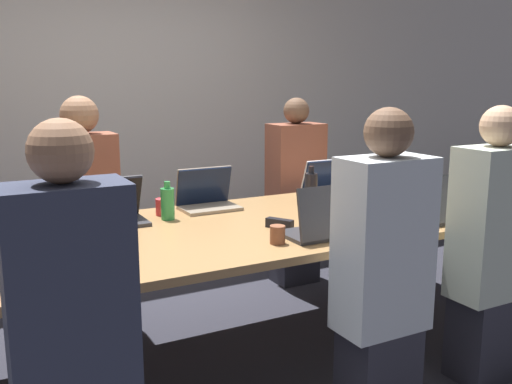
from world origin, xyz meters
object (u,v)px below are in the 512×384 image
(person_near_midright, at_px, (382,276))
(laptop_far_right, at_px, (330,186))
(bottle_far_center, at_px, (168,203))
(person_far_right, at_px, (295,195))
(stapler, at_px, (280,224))
(cup_near_right, at_px, (399,218))
(laptop_near_left, at_px, (44,261))
(laptop_far_center, at_px, (207,197))
(person_near_left, at_px, (73,340))
(cup_far_right, at_px, (370,188))
(person_near_right, at_px, (491,251))
(cup_far_center, at_px, (163,207))
(cup_near_midright, at_px, (278,235))
(laptop_near_right, at_px, (441,208))
(laptop_near_midright, at_px, (324,223))
(bottle_far_right, at_px, (311,189))
(laptop_far_midleft, at_px, (115,210))
(person_far_midleft, at_px, (85,217))
(cup_near_left, at_px, (113,258))

(person_near_midright, distance_m, laptop_far_right, 1.36)
(bottle_far_center, bearing_deg, person_far_right, 26.48)
(person_near_midright, bearing_deg, stapler, -79.54)
(cup_near_right, bearing_deg, laptop_near_left, 178.77)
(laptop_far_center, bearing_deg, cup_near_right, -50.32)
(person_near_left, bearing_deg, bottle_far_center, -122.96)
(cup_far_right, xyz_separation_m, bottle_far_center, (-1.46, -0.03, 0.05))
(cup_far_right, bearing_deg, person_far_right, 112.51)
(stapler, bearing_deg, person_near_left, 179.12)
(cup_far_right, distance_m, person_near_left, 2.49)
(laptop_far_right, xyz_separation_m, person_near_right, (0.15, -1.17, -0.15))
(cup_far_center, bearing_deg, laptop_near_left, -133.68)
(stapler, bearing_deg, cup_near_midright, -152.86)
(laptop_far_right, height_order, person_far_right, person_far_right)
(cup_far_right, height_order, cup_far_center, cup_far_center)
(laptop_near_left, xyz_separation_m, stapler, (1.21, 0.23, -0.05))
(laptop_near_left, distance_m, laptop_near_right, 2.06)
(laptop_far_center, relative_size, laptop_near_right, 1.00)
(bottle_far_center, bearing_deg, person_near_midright, -63.04)
(laptop_near_midright, xyz_separation_m, stapler, (-0.10, 0.27, -0.05))
(laptop_far_right, relative_size, cup_near_right, 3.94)
(laptop_near_midright, height_order, bottle_far_right, laptop_near_midright)
(person_near_right, bearing_deg, laptop_near_midright, -25.73)
(person_near_left, distance_m, stapler, 1.37)
(laptop_far_midleft, bearing_deg, laptop_far_right, 0.95)
(laptop_near_left, height_order, person_near_right, person_near_right)
(bottle_far_right, distance_m, stapler, 0.59)
(laptop_far_midleft, height_order, person_near_right, person_near_right)
(person_near_midright, distance_m, person_near_left, 1.31)
(cup_far_right, xyz_separation_m, person_near_right, (-0.15, -1.13, -0.12))
(cup_far_right, distance_m, bottle_far_right, 0.58)
(cup_far_right, relative_size, cup_far_center, 0.95)
(laptop_far_center, bearing_deg, cup_far_center, -172.39)
(person_near_right, bearing_deg, laptop_near_right, -88.39)
(cup_far_center, height_order, person_near_left, person_near_left)
(bottle_far_center, height_order, cup_near_right, bottle_far_center)
(cup_far_right, distance_m, cup_far_center, 1.45)
(cup_far_center, relative_size, stapler, 0.63)
(person_near_midright, relative_size, laptop_near_right, 4.09)
(person_far_right, relative_size, person_near_left, 0.99)
(person_near_midright, relative_size, bottle_far_center, 6.62)
(laptop_far_right, distance_m, laptop_far_midleft, 1.45)
(bottle_far_right, distance_m, laptop_near_right, 0.78)
(bottle_far_right, xyz_separation_m, laptop_far_midleft, (-1.18, 0.14, -0.03))
(person_near_right, height_order, cup_near_right, person_near_right)
(laptop_far_right, height_order, person_near_right, person_near_right)
(person_near_right, bearing_deg, person_near_left, 1.09)
(laptop_near_left, bearing_deg, person_far_midleft, -108.41)
(cup_near_left, bearing_deg, laptop_far_center, 46.90)
(cup_near_right, bearing_deg, person_far_midleft, 137.37)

